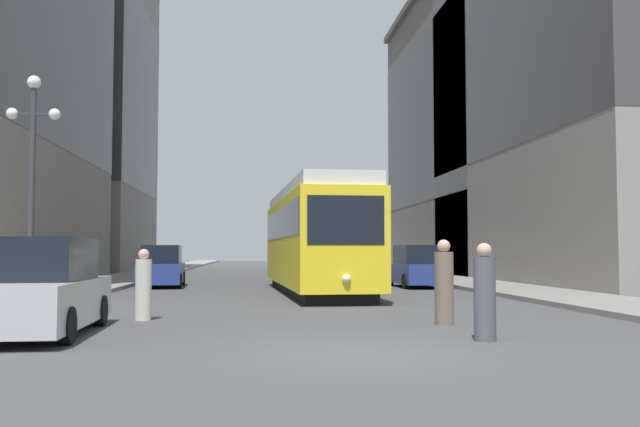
# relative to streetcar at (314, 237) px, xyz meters

# --- Properties ---
(ground_plane) EXTENTS (200.00, 200.00, 0.00)m
(ground_plane) POSITION_rel_streetcar_xyz_m (-0.74, -15.52, -2.10)
(ground_plane) COLOR #424244
(sidewalk_left) EXTENTS (3.39, 120.00, 0.15)m
(sidewalk_left) POSITION_rel_streetcar_xyz_m (-9.26, 24.48, -2.03)
(sidewalk_left) COLOR gray
(sidewalk_left) RESTS_ON ground
(sidewalk_right) EXTENTS (3.39, 120.00, 0.15)m
(sidewalk_right) POSITION_rel_streetcar_xyz_m (7.79, 24.48, -2.03)
(sidewalk_right) COLOR gray
(sidewalk_right) RESTS_ON ground
(streetcar) EXTENTS (3.24, 13.55, 3.89)m
(streetcar) POSITION_rel_streetcar_xyz_m (0.00, 0.00, 0.00)
(streetcar) COLOR black
(streetcar) RESTS_ON ground
(transit_bus) EXTENTS (2.88, 12.06, 3.45)m
(transit_bus) POSITION_rel_streetcar_xyz_m (3.52, 17.04, -0.15)
(transit_bus) COLOR black
(transit_bus) RESTS_ON ground
(parked_car_left_near) EXTENTS (1.98, 4.80, 1.82)m
(parked_car_left_near) POSITION_rel_streetcar_xyz_m (-6.26, -12.54, -1.26)
(parked_car_left_near) COLOR black
(parked_car_left_near) RESTS_ON ground
(parked_car_left_mid) EXTENTS (2.05, 4.50, 1.82)m
(parked_car_left_mid) POSITION_rel_streetcar_xyz_m (-6.26, 4.96, -1.26)
(parked_car_left_mid) COLOR black
(parked_car_left_mid) RESTS_ON ground
(parked_car_right_far) EXTENTS (2.02, 4.30, 1.82)m
(parked_car_right_far) POSITION_rel_streetcar_xyz_m (4.79, 3.63, -1.26)
(parked_car_right_far) COLOR black
(parked_car_right_far) RESTS_ON ground
(pedestrian_crossing_near) EXTENTS (0.41, 0.41, 1.81)m
(pedestrian_crossing_near) POSITION_rel_streetcar_xyz_m (1.78, -11.50, -1.26)
(pedestrian_crossing_near) COLOR #6B5B4C
(pedestrian_crossing_near) RESTS_ON ground
(pedestrian_crossing_far) EXTENTS (0.38, 0.38, 1.71)m
(pedestrian_crossing_far) POSITION_rel_streetcar_xyz_m (1.76, -14.20, -1.30)
(pedestrian_crossing_far) COLOR #4C4C56
(pedestrian_crossing_far) RESTS_ON ground
(pedestrian_on_sidewalk) EXTENTS (0.36, 0.36, 1.62)m
(pedestrian_on_sidewalk) POSITION_rel_streetcar_xyz_m (-4.76, -9.93, -1.35)
(pedestrian_on_sidewalk) COLOR beige
(pedestrian_on_sidewalk) RESTS_ON ground
(lamp_post_left_near) EXTENTS (1.41, 0.36, 6.13)m
(lamp_post_left_near) POSITION_rel_streetcar_xyz_m (-8.16, -6.98, 2.02)
(lamp_post_left_near) COLOR #333338
(lamp_post_left_near) RESTS_ON sidewalk_left
(building_left_corner) EXTENTS (12.71, 17.77, 25.22)m
(building_left_corner) POSITION_rel_streetcar_xyz_m (-17.01, 29.18, 10.89)
(building_left_corner) COLOR gray
(building_left_corner) RESTS_ON ground
(building_right_corner) EXTENTS (11.33, 23.08, 20.46)m
(building_right_corner) POSITION_rel_streetcar_xyz_m (14.85, 22.55, 8.42)
(building_right_corner) COLOR slate
(building_right_corner) RESTS_ON ground
(building_right_midblock) EXTENTS (10.63, 23.46, 25.82)m
(building_right_midblock) POSITION_rel_streetcar_xyz_m (14.50, 6.85, 11.20)
(building_right_midblock) COLOR gray
(building_right_midblock) RESTS_ON ground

